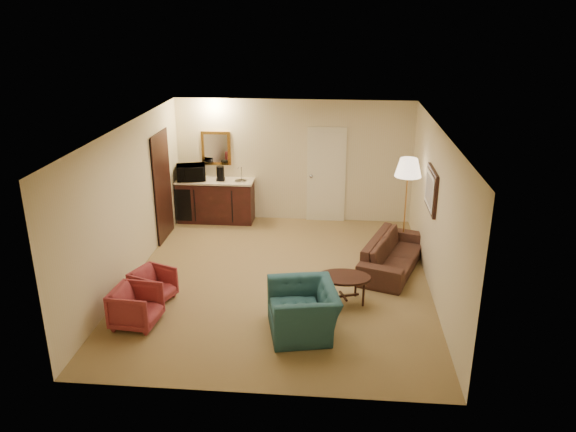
% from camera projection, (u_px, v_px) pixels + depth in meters
% --- Properties ---
extents(ground, '(6.00, 6.00, 0.00)m').
position_uv_depth(ground, '(279.00, 280.00, 9.53)').
color(ground, olive).
rests_on(ground, ground).
extents(room_walls, '(5.02, 6.01, 2.61)m').
position_uv_depth(room_walls, '(278.00, 170.00, 9.66)').
color(room_walls, beige).
rests_on(room_walls, ground).
extents(wetbar_cabinet, '(1.64, 0.58, 0.92)m').
position_uv_depth(wetbar_cabinet, '(216.00, 201.00, 12.05)').
color(wetbar_cabinet, '#361211').
rests_on(wetbar_cabinet, ground).
extents(sofa, '(1.19, 2.04, 0.77)m').
position_uv_depth(sofa, '(394.00, 249.00, 9.83)').
color(sofa, black).
rests_on(sofa, ground).
extents(teal_armchair, '(0.90, 1.18, 0.92)m').
position_uv_depth(teal_armchair, '(303.00, 303.00, 7.86)').
color(teal_armchair, '#204F52').
rests_on(teal_armchair, ground).
extents(rose_chair_near, '(0.70, 0.72, 0.58)m').
position_uv_depth(rose_chair_near, '(153.00, 284.00, 8.78)').
color(rose_chair_near, '#9A323E').
rests_on(rose_chair_near, ground).
extents(rose_chair_far, '(0.64, 0.68, 0.65)m').
position_uv_depth(rose_chair_far, '(136.00, 305.00, 8.09)').
color(rose_chair_far, '#9A323E').
rests_on(rose_chair_far, ground).
extents(coffee_table, '(0.96, 0.80, 0.47)m').
position_uv_depth(coffee_table, '(344.00, 290.00, 8.71)').
color(coffee_table, black).
rests_on(coffee_table, ground).
extents(floor_lamp, '(0.59, 0.59, 1.83)m').
position_uv_depth(floor_lamp, '(405.00, 206.00, 10.34)').
color(floor_lamp, '#CD9044').
rests_on(floor_lamp, ground).
extents(waste_bin, '(0.26, 0.26, 0.28)m').
position_uv_depth(waste_bin, '(246.00, 217.00, 12.04)').
color(waste_bin, black).
rests_on(waste_bin, ground).
extents(microwave, '(0.66, 0.48, 0.40)m').
position_uv_depth(microwave, '(191.00, 171.00, 11.82)').
color(microwave, black).
rests_on(microwave, wetbar_cabinet).
extents(coffee_maker, '(0.17, 0.17, 0.31)m').
position_uv_depth(coffee_maker, '(220.00, 174.00, 11.80)').
color(coffee_maker, black).
rests_on(coffee_maker, wetbar_cabinet).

